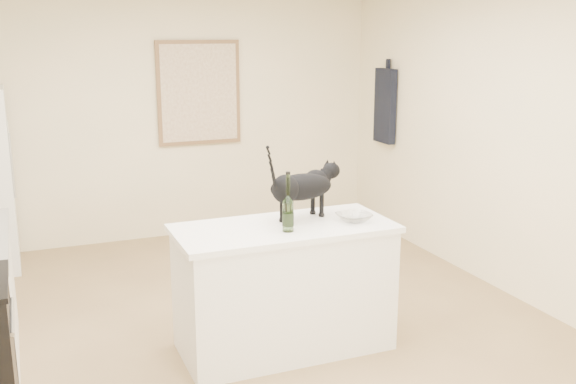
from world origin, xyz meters
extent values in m
plane|color=#997D51|center=(0.00, 0.00, 0.00)|extent=(5.50, 5.50, 0.00)
plane|color=beige|center=(0.00, 2.75, 1.30)|extent=(4.50, 0.00, 4.50)
plane|color=beige|center=(0.00, -2.75, 1.30)|extent=(4.50, 0.00, 4.50)
plane|color=beige|center=(2.25, 0.00, 1.30)|extent=(0.00, 5.50, 5.50)
cube|color=white|center=(0.10, -0.20, 0.43)|extent=(1.44, 0.67, 0.86)
cube|color=white|center=(0.10, -0.20, 0.88)|extent=(1.50, 0.70, 0.04)
cube|color=brown|center=(0.30, 2.72, 1.55)|extent=(0.90, 0.03, 1.10)
cube|color=beige|center=(0.30, 2.70, 1.55)|extent=(0.82, 0.00, 1.02)
cube|color=black|center=(2.19, 2.05, 1.40)|extent=(0.08, 0.34, 0.80)
cylinder|color=#2D5020|center=(0.08, -0.33, 1.08)|extent=(0.10, 0.10, 0.35)
imported|color=white|center=(0.59, -0.29, 0.93)|extent=(0.25, 0.25, 0.06)
cube|color=white|center=(-1.60, 2.38, 1.29)|extent=(0.01, 0.15, 0.19)
camera|label=1|loc=(-1.52, -4.23, 2.19)|focal=41.45mm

